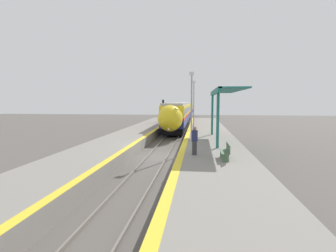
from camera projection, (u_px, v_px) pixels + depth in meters
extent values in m
plane|color=#56514C|center=(158.00, 157.00, 19.31)|extent=(120.00, 120.00, 0.00)
cube|color=slate|center=(148.00, 156.00, 19.39)|extent=(0.08, 90.00, 0.15)
cube|color=slate|center=(168.00, 156.00, 19.22)|extent=(0.08, 90.00, 0.15)
cube|color=black|center=(179.00, 124.00, 39.89)|extent=(2.40, 20.89, 0.82)
cube|color=navy|center=(179.00, 118.00, 39.81)|extent=(2.73, 22.71, 0.88)
cube|color=red|center=(179.00, 115.00, 39.76)|extent=(2.74, 22.71, 0.30)
cube|color=yellow|center=(179.00, 109.00, 39.68)|extent=(2.73, 22.71, 1.34)
cube|color=black|center=(179.00, 110.00, 39.69)|extent=(2.75, 20.89, 0.73)
cube|color=#9E9EA3|center=(179.00, 104.00, 39.60)|extent=(2.45, 22.71, 0.30)
cylinder|color=black|center=(168.00, 131.00, 31.95)|extent=(0.12, 0.91, 0.91)
cylinder|color=black|center=(180.00, 131.00, 31.78)|extent=(0.12, 0.91, 0.91)
cylinder|color=black|center=(170.00, 129.00, 34.12)|extent=(0.12, 0.91, 0.91)
cylinder|color=black|center=(181.00, 129.00, 33.95)|extent=(0.12, 0.91, 0.91)
cylinder|color=black|center=(177.00, 122.00, 45.87)|extent=(0.12, 0.91, 0.91)
cylinder|color=black|center=(186.00, 122.00, 45.70)|extent=(0.12, 0.91, 0.91)
cylinder|color=black|center=(178.00, 121.00, 48.04)|extent=(0.12, 0.91, 0.91)
cylinder|color=black|center=(186.00, 121.00, 47.88)|extent=(0.12, 0.91, 0.91)
ellipsoid|color=yellow|center=(170.00, 118.00, 27.34)|extent=(2.62, 3.54, 2.77)
ellipsoid|color=black|center=(170.00, 114.00, 26.86)|extent=(1.91, 2.07, 1.41)
sphere|color=#F9F4CC|center=(169.00, 129.00, 26.12)|extent=(0.24, 0.24, 0.24)
cube|color=black|center=(186.00, 116.00, 63.14)|extent=(2.40, 20.89, 0.82)
cube|color=navy|center=(186.00, 112.00, 63.06)|extent=(2.73, 22.71, 0.88)
cube|color=red|center=(186.00, 110.00, 63.00)|extent=(2.74, 22.71, 0.30)
cube|color=yellow|center=(186.00, 106.00, 62.93)|extent=(2.73, 22.71, 1.34)
cube|color=black|center=(186.00, 106.00, 62.93)|extent=(2.75, 20.89, 0.73)
cube|color=#9E9EA3|center=(186.00, 103.00, 62.85)|extent=(2.45, 22.71, 0.30)
cylinder|color=black|center=(181.00, 119.00, 55.19)|extent=(0.12, 0.91, 0.91)
cylinder|color=black|center=(188.00, 119.00, 55.03)|extent=(0.12, 0.91, 0.91)
cylinder|color=black|center=(182.00, 118.00, 57.37)|extent=(0.12, 0.91, 0.91)
cylinder|color=black|center=(188.00, 118.00, 57.20)|extent=(0.12, 0.91, 0.91)
cylinder|color=black|center=(185.00, 115.00, 69.11)|extent=(0.12, 0.91, 0.91)
cylinder|color=black|center=(190.00, 115.00, 68.95)|extent=(0.12, 0.91, 0.91)
cylinder|color=black|center=(185.00, 115.00, 71.29)|extent=(0.12, 0.91, 0.91)
cylinder|color=black|center=(190.00, 115.00, 71.12)|extent=(0.12, 0.91, 0.91)
cube|color=gray|center=(212.00, 152.00, 18.81)|extent=(4.49, 64.00, 0.89)
cube|color=yellow|center=(184.00, 145.00, 19.01)|extent=(0.40, 64.00, 0.01)
cube|color=gray|center=(109.00, 150.00, 19.70)|extent=(4.03, 64.00, 0.89)
cube|color=yellow|center=(132.00, 144.00, 19.45)|extent=(0.40, 64.00, 0.01)
cube|color=#4C6B4C|center=(225.00, 158.00, 13.82)|extent=(0.36, 0.06, 0.42)
cube|color=#4C6B4C|center=(223.00, 153.00, 15.05)|extent=(0.36, 0.06, 0.42)
cube|color=#4C6B4C|center=(224.00, 152.00, 14.41)|extent=(0.44, 1.66, 0.03)
cube|color=#4C6B4C|center=(228.00, 147.00, 14.36)|extent=(0.04, 1.66, 0.44)
cube|color=#333338|center=(194.00, 148.00, 15.63)|extent=(0.28, 0.20, 0.82)
cube|color=navy|center=(195.00, 136.00, 15.57)|extent=(0.36, 0.22, 0.65)
sphere|color=#936B4C|center=(195.00, 128.00, 15.52)|extent=(0.22, 0.22, 0.22)
cylinder|color=#59595E|center=(163.00, 116.00, 41.06)|extent=(0.14, 0.14, 3.63)
cube|color=black|center=(163.00, 102.00, 40.85)|extent=(0.28, 0.20, 0.70)
sphere|color=black|center=(163.00, 101.00, 40.73)|extent=(0.14, 0.14, 0.14)
sphere|color=red|center=(163.00, 103.00, 40.76)|extent=(0.14, 0.14, 0.14)
cylinder|color=#9E9EA3|center=(191.00, 109.00, 20.51)|extent=(0.12, 0.12, 5.23)
cube|color=silver|center=(192.00, 73.00, 20.25)|extent=(0.36, 0.20, 0.24)
cylinder|color=#9E9EA3|center=(194.00, 106.00, 29.41)|extent=(0.12, 0.12, 5.23)
cube|color=silver|center=(194.00, 82.00, 29.15)|extent=(0.36, 0.20, 0.24)
cylinder|color=#1E6B66|center=(218.00, 120.00, 17.76)|extent=(0.20, 0.20, 3.83)
cylinder|color=#1E6B66|center=(212.00, 115.00, 25.03)|extent=(0.20, 0.20, 3.83)
cube|color=#1E6B66|center=(215.00, 92.00, 21.21)|extent=(0.24, 10.36, 0.36)
cube|color=#1E6B66|center=(226.00, 91.00, 21.09)|extent=(2.00, 10.36, 0.10)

